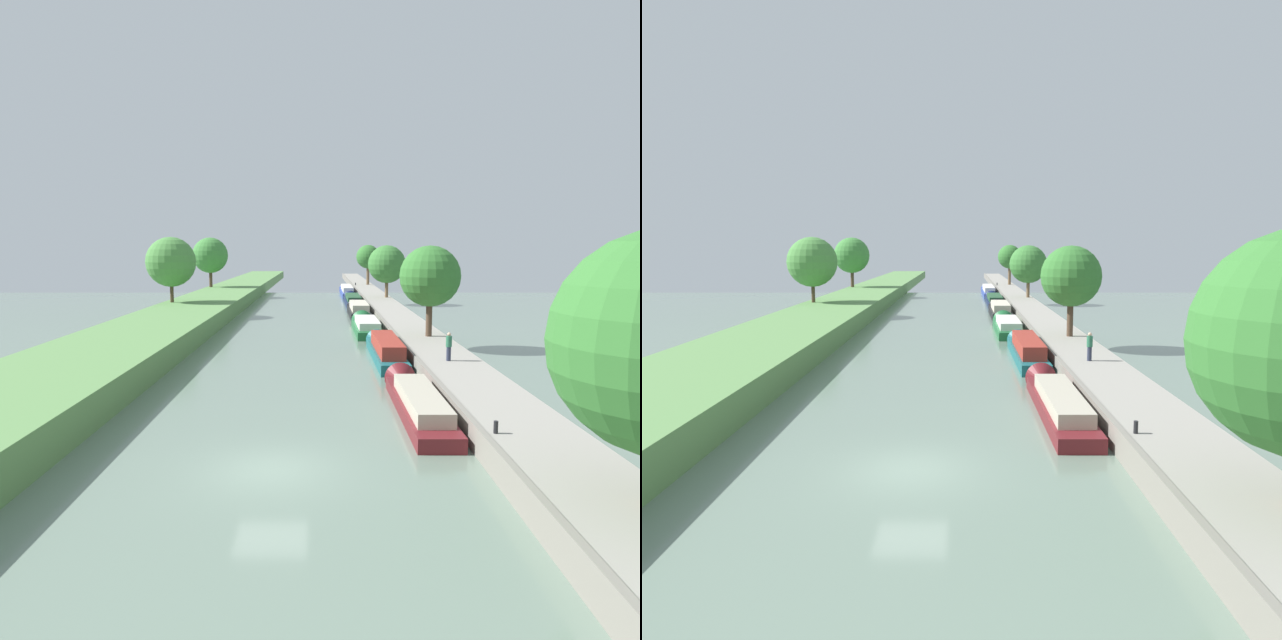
{
  "view_description": "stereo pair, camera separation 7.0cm",
  "coord_description": "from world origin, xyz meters",
  "views": [
    {
      "loc": [
        1.68,
        -19.25,
        7.53
      ],
      "look_at": [
        1.85,
        33.82,
        1.0
      ],
      "focal_mm": 32.99,
      "sensor_mm": 36.0,
      "label": 1
    },
    {
      "loc": [
        1.75,
        -19.25,
        7.53
      ],
      "look_at": [
        1.85,
        33.82,
        1.0
      ],
      "focal_mm": 32.99,
      "sensor_mm": 36.0,
      "label": 2
    }
  ],
  "objects": [
    {
      "name": "narrowboat_navy",
      "position": [
        6.09,
        59.74,
        0.54
      ],
      "size": [
        2.09,
        13.37,
        1.99
      ],
      "color": "#141E42",
      "rests_on": "ground_plane"
    },
    {
      "name": "tree_leftbank_downstream",
      "position": [
        -14.38,
        44.22,
        6.01
      ],
      "size": [
        5.37,
        5.37,
        7.05
      ],
      "color": "#4C3828",
      "rests_on": "left_grassy_bank"
    },
    {
      "name": "person_walking",
      "position": [
        9.14,
        14.26,
        1.9
      ],
      "size": [
        0.34,
        0.34,
        1.66
      ],
      "color": "#282D42",
      "rests_on": "right_towpath"
    },
    {
      "name": "tree_rightbank_midnear",
      "position": [
        9.73,
        23.79,
        5.45
      ],
      "size": [
        4.48,
        4.48,
        6.68
      ],
      "color": "#4C3828",
      "rests_on": "right_towpath"
    },
    {
      "name": "tree_rightbank_far",
      "position": [
        10.2,
        85.27,
        5.93
      ],
      "size": [
        4.17,
        4.17,
        7.03
      ],
      "color": "brown",
      "rests_on": "right_towpath"
    },
    {
      "name": "tree_leftbank_upstream",
      "position": [
        -14.81,
        69.41,
        6.4
      ],
      "size": [
        5.32,
        5.32,
        7.42
      ],
      "color": "#4C3828",
      "rests_on": "left_grassy_bank"
    },
    {
      "name": "tree_rightbank_midfar",
      "position": [
        10.46,
        58.12,
        5.38
      ],
      "size": [
        4.97,
        4.97,
        6.85
      ],
      "color": "brown",
      "rests_on": "right_towpath"
    },
    {
      "name": "narrowboat_maroon",
      "position": [
        6.17,
        7.38,
        0.49
      ],
      "size": [
        1.83,
        11.56,
        1.79
      ],
      "color": "maroon",
      "rests_on": "ground_plane"
    },
    {
      "name": "mooring_bollard_far",
      "position": [
        7.88,
        83.34,
        1.25
      ],
      "size": [
        0.16,
        0.16,
        0.45
      ],
      "color": "black",
      "rests_on": "right_towpath"
    },
    {
      "name": "ground_plane",
      "position": [
        0.0,
        0.0,
        0.0
      ],
      "size": [
        160.0,
        160.0,
        0.0
      ],
      "primitive_type": "plane",
      "color": "slate"
    },
    {
      "name": "narrowboat_green",
      "position": [
        5.84,
        33.55,
        0.52
      ],
      "size": [
        2.19,
        10.94,
        2.08
      ],
      "color": "#1E6033",
      "rests_on": "ground_plane"
    },
    {
      "name": "narrowboat_blue",
      "position": [
        5.98,
        75.28,
        0.64
      ],
      "size": [
        1.86,
        16.67,
        2.05
      ],
      "color": "#283D93",
      "rests_on": "ground_plane"
    },
    {
      "name": "narrowboat_teal",
      "position": [
        6.15,
        20.37,
        0.65
      ],
      "size": [
        1.81,
        11.97,
        2.1
      ],
      "color": "#195B60",
      "rests_on": "ground_plane"
    },
    {
      "name": "mooring_bollard_near",
      "position": [
        7.88,
        0.83,
        1.25
      ],
      "size": [
        0.16,
        0.16,
        0.45
      ],
      "color": "black",
      "rests_on": "right_towpath"
    },
    {
      "name": "right_towpath",
      "position": [
        9.37,
        0.0,
        0.51
      ],
      "size": [
        3.57,
        260.0,
        1.03
      ],
      "color": "gray",
      "rests_on": "ground_plane"
    },
    {
      "name": "narrowboat_black",
      "position": [
        5.97,
        46.03,
        0.63
      ],
      "size": [
        2.15,
        11.25,
        2.21
      ],
      "color": "black",
      "rests_on": "ground_plane"
    },
    {
      "name": "stone_quay",
      "position": [
        7.46,
        0.0,
        0.54
      ],
      "size": [
        0.25,
        260.0,
        1.08
      ],
      "color": "gray",
      "rests_on": "ground_plane"
    }
  ]
}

